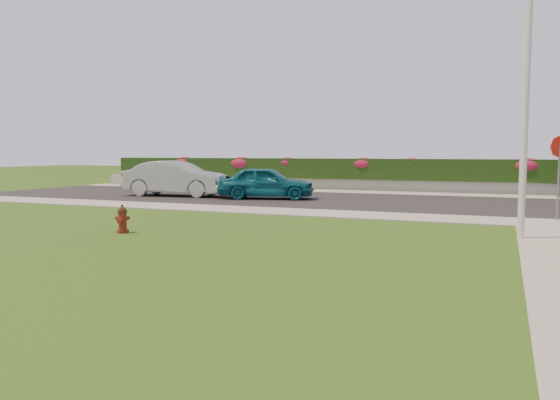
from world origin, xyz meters
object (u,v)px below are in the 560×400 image
at_px(sedan_silver, 176,178).
at_px(stop_sign, 560,157).
at_px(sedan_teal, 266,183).
at_px(utility_pole, 525,116).
at_px(fire_hydrant, 122,219).

relative_size(sedan_silver, stop_sign, 1.91).
relative_size(sedan_teal, sedan_silver, 0.84).
bearing_deg(sedan_teal, utility_pole, -142.38).
distance_m(fire_hydrant, utility_pole, 10.03).
distance_m(sedan_teal, utility_pole, 12.65).
distance_m(fire_hydrant, stop_sign, 12.48).
xyz_separation_m(sedan_teal, stop_sign, (10.96, -3.58, 1.16)).
bearing_deg(utility_pole, stop_sign, 75.01).
height_order(fire_hydrant, utility_pole, utility_pole).
distance_m(sedan_teal, stop_sign, 11.59).
bearing_deg(sedan_silver, sedan_teal, -93.47).
xyz_separation_m(fire_hydrant, utility_pole, (9.32, 2.71, 2.54)).
relative_size(sedan_teal, utility_pole, 0.71).
bearing_deg(sedan_teal, fire_hydrant, 168.30).
distance_m(fire_hydrant, sedan_teal, 10.33).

